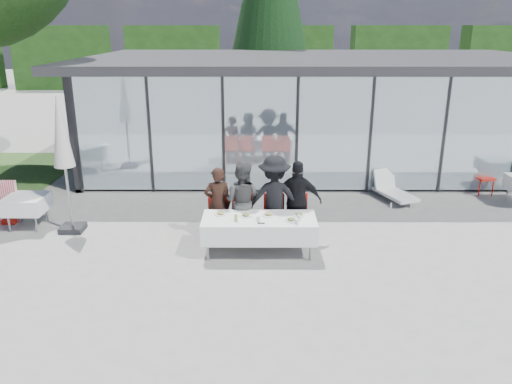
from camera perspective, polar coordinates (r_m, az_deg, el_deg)
ground at (r=9.95m, az=0.23°, el=-7.51°), size 90.00×90.00×0.00m
pavilion at (r=17.37m, az=6.96°, el=11.01°), size 14.80×8.80×3.44m
treeline at (r=37.06m, az=-3.02°, el=15.10°), size 62.50×2.00×4.40m
dining_table at (r=9.95m, az=0.36°, el=-4.12°), size 2.26×0.96×0.75m
diner_a at (r=10.56m, az=-4.37°, el=-1.32°), size 0.66×0.66×1.59m
diner_chair_a at (r=10.68m, az=-4.32°, el=-2.56°), size 0.44×0.44×0.97m
diner_b at (r=10.51m, az=-1.62°, el=-1.03°), size 1.05×1.05×1.70m
diner_chair_b at (r=10.65m, az=-1.60°, el=-2.57°), size 0.44×0.44×0.97m
diner_c at (r=10.49m, az=2.10°, el=-0.71°), size 1.20×1.20×1.83m
diner_chair_c at (r=10.65m, az=2.07°, el=-2.57°), size 0.44×0.44×0.97m
diner_d at (r=10.54m, az=4.79°, el=-1.00°), size 1.13×1.13×1.72m
diner_chair_d at (r=10.68m, az=4.73°, el=-2.56°), size 0.44×0.44×0.97m
plate_a at (r=10.05m, az=-4.07°, el=-2.47°), size 0.26×0.26×0.07m
plate_b at (r=9.94m, az=-1.17°, el=-2.67°), size 0.26×0.26×0.07m
plate_c at (r=9.98m, az=1.43°, el=-2.58°), size 0.26×0.26×0.07m
plate_d at (r=10.02m, az=4.95°, el=-2.56°), size 0.26×0.26×0.07m
plate_extra at (r=9.73m, az=4.05°, el=-3.19°), size 0.26×0.26×0.07m
juice_bottle at (r=9.69m, az=-2.29°, el=-2.98°), size 0.06×0.06×0.14m
drinking_glasses at (r=9.67m, az=3.29°, el=-3.17°), size 0.87×0.28×0.10m
folded_eyeglasses at (r=9.59m, az=0.59°, el=-3.59°), size 0.14×0.03×0.01m
spare_table_left at (r=12.34m, az=-24.76°, el=-1.26°), size 0.86×0.86×0.74m
spare_chair_a at (r=14.88m, az=24.49°, el=1.89°), size 0.52×0.52×0.97m
spare_chair_b at (r=14.56m, az=19.62°, el=2.16°), size 0.62×0.62×0.97m
market_umbrella at (r=11.35m, az=-21.29°, el=5.32°), size 0.50×0.50×3.00m
lounger at (r=13.62m, az=15.28°, el=0.28°), size 1.03×1.46×0.72m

